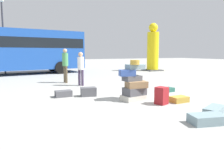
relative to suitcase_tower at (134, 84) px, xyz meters
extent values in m
plane|color=#9E9E99|center=(0.19, 0.25, -0.53)|extent=(80.00, 80.00, 0.00)
cube|color=beige|center=(-0.03, -0.03, -0.45)|extent=(0.81, 0.59, 0.17)
cube|color=#4C4C51|center=(0.02, -0.02, -0.24)|extent=(0.76, 0.55, 0.25)
cube|color=olive|center=(0.06, -0.07, -0.01)|extent=(0.69, 0.49, 0.21)
cube|color=#4C4C51|center=(-0.02, 0.07, 0.18)|extent=(0.61, 0.43, 0.17)
cube|color=#334F99|center=(-0.21, 0.06, 0.37)|extent=(0.55, 0.41, 0.20)
cube|color=gray|center=(0.11, 0.10, 0.55)|extent=(0.57, 0.37, 0.16)
cylinder|color=#B28C33|center=(0.00, -0.05, 0.71)|extent=(0.30, 0.30, 0.15)
cube|color=#26594C|center=(1.85, 0.64, -0.45)|extent=(0.75, 0.44, 0.16)
cube|color=gray|center=(1.12, -2.15, -0.45)|extent=(0.87, 0.63, 0.18)
cube|color=#B28C33|center=(1.16, -0.84, -0.44)|extent=(0.56, 0.38, 0.18)
cube|color=#4C4C51|center=(-1.16, 1.19, -0.38)|extent=(0.59, 0.41, 0.31)
cube|color=maroon|center=(0.49, -0.81, -0.27)|extent=(0.40, 0.39, 0.52)
cube|color=gray|center=(0.34, -2.59, -0.43)|extent=(0.84, 0.59, 0.20)
cube|color=#4C4C51|center=(-2.00, 1.47, -0.43)|extent=(0.58, 0.35, 0.22)
cylinder|color=#3F334C|center=(-0.81, 3.66, -0.16)|extent=(0.12, 0.12, 0.76)
cylinder|color=#3F334C|center=(-0.72, 3.46, -0.16)|extent=(0.12, 0.12, 0.76)
cylinder|color=white|center=(-0.76, 3.56, 0.52)|extent=(0.30, 0.30, 0.60)
sphere|color=tan|center=(-0.76, 3.56, 0.93)|extent=(0.22, 0.22, 0.22)
cylinder|color=brown|center=(-1.26, 4.89, -0.10)|extent=(0.12, 0.12, 0.87)
cylinder|color=brown|center=(-1.22, 4.67, -0.10)|extent=(0.12, 0.12, 0.87)
cylinder|color=#4C9959|center=(-1.24, 4.78, 0.67)|extent=(0.30, 0.30, 0.67)
sphere|color=tan|center=(-1.24, 4.78, 1.11)|extent=(0.22, 0.22, 0.22)
cylinder|color=yellow|center=(7.05, 8.70, 1.11)|extent=(0.98, 0.98, 3.28)
sphere|color=yellow|center=(7.05, 8.70, 3.13)|extent=(0.77, 0.77, 0.77)
cube|color=#4C4C4C|center=(7.05, 8.70, -0.48)|extent=(1.38, 1.38, 0.10)
cube|color=#1E4CA5|center=(-4.26, 10.22, 1.22)|extent=(11.04, 3.72, 2.80)
cube|color=black|center=(-4.26, 10.22, 1.71)|extent=(10.82, 3.71, 0.70)
cylinder|color=black|center=(-0.91, 11.86, -0.08)|extent=(0.92, 0.35, 0.90)
cylinder|color=black|center=(-0.62, 9.38, -0.08)|extent=(0.92, 0.35, 0.90)
cylinder|color=#333338|center=(-4.39, 11.39, 2.09)|extent=(0.12, 0.12, 5.24)
sphere|color=#F2F2CC|center=(-4.39, 11.39, 4.83)|extent=(0.36, 0.36, 0.36)
camera|label=1|loc=(-3.34, -5.60, 1.02)|focal=32.20mm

